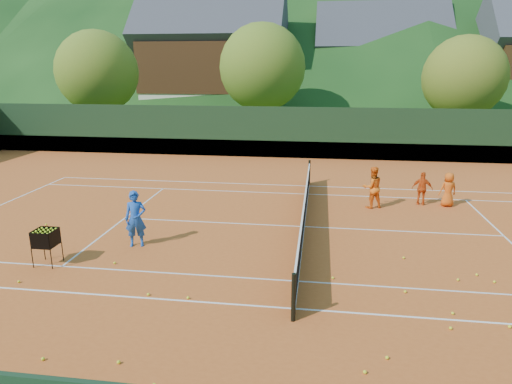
# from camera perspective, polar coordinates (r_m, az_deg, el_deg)

# --- Properties ---
(ground) EXTENTS (400.00, 400.00, 0.00)m
(ground) POSITION_cam_1_polar(r_m,az_deg,el_deg) (15.61, 6.00, -4.40)
(ground) COLOR #2F4D18
(ground) RESTS_ON ground
(clay_court) EXTENTS (40.00, 24.00, 0.02)m
(clay_court) POSITION_cam_1_polar(r_m,az_deg,el_deg) (15.61, 6.00, -4.37)
(clay_court) COLOR #BD531E
(clay_court) RESTS_ON ground
(coach) EXTENTS (0.71, 0.55, 1.71)m
(coach) POSITION_cam_1_polar(r_m,az_deg,el_deg) (14.11, -14.81, -3.26)
(coach) COLOR blue
(coach) RESTS_ON clay_court
(student_a) EXTENTS (0.95, 0.85, 1.61)m
(student_a) POSITION_cam_1_polar(r_m,az_deg,el_deg) (17.93, 14.33, 0.57)
(student_a) COLOR orange
(student_a) RESTS_ON clay_court
(student_b) EXTENTS (0.82, 0.48, 1.32)m
(student_b) POSITION_cam_1_polar(r_m,az_deg,el_deg) (18.90, 20.06, 0.41)
(student_b) COLOR #D94C13
(student_b) RESTS_ON clay_court
(student_c) EXTENTS (0.73, 0.55, 1.33)m
(student_c) POSITION_cam_1_polar(r_m,az_deg,el_deg) (19.08, 22.89, 0.29)
(student_c) COLOR #E15A14
(student_c) RESTS_ON clay_court
(tennis_ball_0) EXTENTS (0.07, 0.07, 0.07)m
(tennis_ball_0) POSITION_cam_1_polar(r_m,az_deg,el_deg) (11.06, -8.50, -12.94)
(tennis_ball_0) COLOR #DFF028
(tennis_ball_0) RESTS_ON clay_court
(tennis_ball_1) EXTENTS (0.07, 0.07, 0.07)m
(tennis_ball_1) POSITION_cam_1_polar(r_m,az_deg,el_deg) (13.32, 25.87, -9.29)
(tennis_ball_1) COLOR #DFF028
(tennis_ball_1) RESTS_ON clay_court
(tennis_ball_2) EXTENTS (0.07, 0.07, 0.07)m
(tennis_ball_2) POSITION_cam_1_polar(r_m,az_deg,el_deg) (9.81, -25.09, -18.37)
(tennis_ball_2) COLOR #DFF028
(tennis_ball_2) RESTS_ON clay_court
(tennis_ball_3) EXTENTS (0.07, 0.07, 0.07)m
(tennis_ball_3) POSITION_cam_1_polar(r_m,az_deg,el_deg) (9.34, 16.06, -19.28)
(tennis_ball_3) COLOR #DFF028
(tennis_ball_3) RESTS_ON clay_court
(tennis_ball_4) EXTENTS (0.07, 0.07, 0.07)m
(tennis_ball_4) POSITION_cam_1_polar(r_m,az_deg,el_deg) (11.38, -13.32, -12.34)
(tennis_ball_4) COLOR #DFF028
(tennis_ball_4) RESTS_ON clay_court
(tennis_ball_5) EXTENTS (0.07, 0.07, 0.07)m
(tennis_ball_5) POSITION_cam_1_polar(r_m,az_deg,el_deg) (12.84, 23.93, -9.99)
(tennis_ball_5) COLOR #DFF028
(tennis_ball_5) RESTS_ON clay_court
(tennis_ball_6) EXTENTS (0.07, 0.07, 0.07)m
(tennis_ball_6) POSITION_cam_1_polar(r_m,az_deg,el_deg) (9.25, -16.79, -19.70)
(tennis_ball_6) COLOR #DFF028
(tennis_ball_6) RESTS_ON clay_court
(tennis_ball_8) EXTENTS (0.07, 0.07, 0.07)m
(tennis_ball_8) POSITION_cam_1_polar(r_m,az_deg,el_deg) (8.89, 13.46, -21.05)
(tennis_ball_8) COLOR #DFF028
(tennis_ball_8) RESTS_ON clay_court
(tennis_ball_9) EXTENTS (0.07, 0.07, 0.07)m
(tennis_ball_9) POSITION_cam_1_polar(r_m,az_deg,el_deg) (11.77, 18.15, -11.75)
(tennis_ball_9) COLOR #DFF028
(tennis_ball_9) RESTS_ON clay_court
(tennis_ball_11) EXTENTS (0.07, 0.07, 0.07)m
(tennis_ball_11) POSITION_cam_1_polar(r_m,az_deg,el_deg) (13.28, -17.26, -8.47)
(tennis_ball_11) COLOR #DFF028
(tennis_ball_11) RESTS_ON clay_court
(tennis_ball_12) EXTENTS (0.07, 0.07, 0.07)m
(tennis_ball_12) POSITION_cam_1_polar(r_m,az_deg,el_deg) (17.21, -24.77, -3.70)
(tennis_ball_12) COLOR #DFF028
(tennis_ball_12) RESTS_ON clay_court
(tennis_ball_13) EXTENTS (0.07, 0.07, 0.07)m
(tennis_ball_13) POSITION_cam_1_polar(r_m,az_deg,el_deg) (10.63, 23.16, -15.38)
(tennis_ball_13) COLOR #DFF028
(tennis_ball_13) RESTS_ON clay_court
(tennis_ball_14) EXTENTS (0.07, 0.07, 0.07)m
(tennis_ball_14) POSITION_cam_1_polar(r_m,az_deg,el_deg) (13.63, 5.62, -7.17)
(tennis_ball_14) COLOR #DFF028
(tennis_ball_14) RESTS_ON clay_court
(tennis_ball_15) EXTENTS (0.07, 0.07, 0.07)m
(tennis_ball_15) POSITION_cam_1_polar(r_m,az_deg,el_deg) (13.12, 27.65, -9.92)
(tennis_ball_15) COLOR #DFF028
(tennis_ball_15) RESTS_ON clay_court
(tennis_ball_16) EXTENTS (0.07, 0.07, 0.07)m
(tennis_ball_16) POSITION_cam_1_polar(r_m,az_deg,el_deg) (13.12, -27.52, -9.90)
(tennis_ball_16) COLOR #DFF028
(tennis_ball_16) RESTS_ON clay_court
(tennis_ball_18) EXTENTS (0.07, 0.07, 0.07)m
(tennis_ball_18) POSITION_cam_1_polar(r_m,az_deg,el_deg) (12.03, 9.58, -10.53)
(tennis_ball_18) COLOR #DFF028
(tennis_ball_18) RESTS_ON clay_court
(tennis_ball_19) EXTENTS (0.07, 0.07, 0.07)m
(tennis_ball_19) POSITION_cam_1_polar(r_m,az_deg,el_deg) (13.67, 17.98, -7.82)
(tennis_ball_19) COLOR #DFF028
(tennis_ball_19) RESTS_ON clay_court
(tennis_ball_20) EXTENTS (0.07, 0.07, 0.07)m
(tennis_ball_20) POSITION_cam_1_polar(r_m,az_deg,el_deg) (11.20, 23.37, -13.75)
(tennis_ball_20) COLOR #DFF028
(tennis_ball_20) RESTS_ON clay_court
(tennis_ball_21) EXTENTS (0.07, 0.07, 0.07)m
(tennis_ball_21) POSITION_cam_1_polar(r_m,az_deg,el_deg) (11.20, 29.13, -14.49)
(tennis_ball_21) COLOR #DFF028
(tennis_ball_21) RESTS_ON clay_court
(tennis_ball_24) EXTENTS (0.07, 0.07, 0.07)m
(tennis_ball_24) POSITION_cam_1_polar(r_m,az_deg,el_deg) (15.68, -23.95, -5.41)
(tennis_ball_24) COLOR #DFF028
(tennis_ball_24) RESTS_ON clay_court
(court_lines) EXTENTS (23.83, 11.03, 0.00)m
(court_lines) POSITION_cam_1_polar(r_m,az_deg,el_deg) (15.61, 6.00, -4.32)
(court_lines) COLOR white
(court_lines) RESTS_ON clay_court
(tennis_net) EXTENTS (0.10, 12.07, 1.10)m
(tennis_net) POSITION_cam_1_polar(r_m,az_deg,el_deg) (15.44, 6.05, -2.58)
(tennis_net) COLOR black
(tennis_net) RESTS_ON clay_court
(perimeter_fence) EXTENTS (40.40, 24.24, 3.00)m
(perimeter_fence) POSITION_cam_1_polar(r_m,az_deg,el_deg) (15.23, 6.13, 0.09)
(perimeter_fence) COLOR black
(perimeter_fence) RESTS_ON clay_court
(ball_hopper) EXTENTS (0.57, 0.57, 1.00)m
(ball_hopper) POSITION_cam_1_polar(r_m,az_deg,el_deg) (13.68, -24.81, -5.31)
(ball_hopper) COLOR black
(ball_hopper) RESTS_ON clay_court
(chalet_left) EXTENTS (13.80, 9.93, 12.92)m
(chalet_left) POSITION_cam_1_polar(r_m,az_deg,el_deg) (45.89, -5.32, 15.86)
(chalet_left) COLOR beige
(chalet_left) RESTS_ON ground
(chalet_mid) EXTENTS (12.65, 8.82, 11.45)m
(chalet_mid) POSITION_cam_1_polar(r_m,az_deg,el_deg) (49.01, 15.04, 14.62)
(chalet_mid) COLOR beige
(chalet_mid) RESTS_ON ground
(tree_a) EXTENTS (6.00, 6.00, 7.88)m
(tree_a) POSITION_cam_1_polar(r_m,az_deg,el_deg) (36.58, -19.26, 13.99)
(tree_a) COLOR #3C2518
(tree_a) RESTS_ON ground
(tree_b) EXTENTS (6.40, 6.40, 8.40)m
(tree_b) POSITION_cam_1_polar(r_m,az_deg,el_deg) (34.97, 0.77, 15.32)
(tree_b) COLOR #42281A
(tree_b) RESTS_ON ground
(tree_c) EXTENTS (5.60, 5.60, 7.35)m
(tree_c) POSITION_cam_1_polar(r_m,az_deg,el_deg) (35.03, 24.53, 12.91)
(tree_c) COLOR #402A19
(tree_c) RESTS_ON ground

